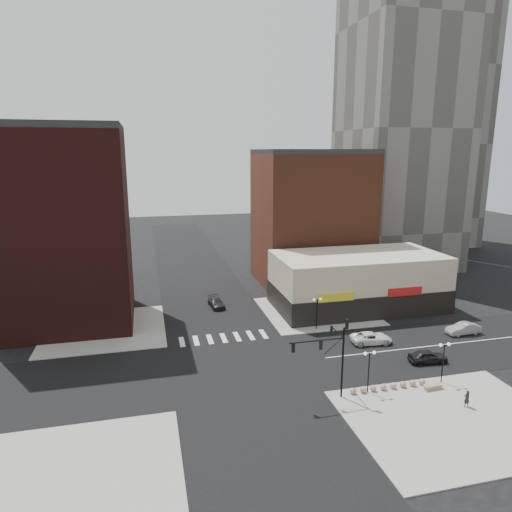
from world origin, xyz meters
name	(u,v)px	position (x,y,z in m)	size (l,w,h in m)	color
ground	(238,368)	(0.00, 0.00, 0.00)	(240.00, 240.00, 0.00)	black
road_ew	(238,368)	(0.00, 0.00, 0.01)	(200.00, 14.00, 0.02)	black
road_ns	(238,368)	(0.00, 0.00, 0.01)	(14.00, 200.00, 0.02)	black
sidewalk_nw	(105,329)	(-14.50, 14.50, 0.06)	(15.00, 15.00, 0.12)	gray
sidewalk_ne	(316,311)	(14.50, 14.50, 0.06)	(15.00, 15.00, 0.12)	gray
sidewalk_se	(454,421)	(16.00, -14.00, 0.06)	(18.00, 14.00, 0.12)	gray
sidewalk_sw	(73,485)	(-14.50, -14.50, 0.06)	(15.00, 15.00, 0.12)	gray
building_nw	(64,231)	(-19.00, 18.50, 12.50)	(16.00, 15.00, 25.00)	#331310
building_ne_midrise	(311,220)	(19.00, 29.50, 11.00)	(18.00, 15.00, 22.00)	brown
tower_near	(408,25)	(40.00, 38.00, 45.00)	(20.00, 20.00, 90.00)	#47443F
tower_far	(441,70)	(60.00, 56.00, 41.00)	(18.00, 18.00, 82.00)	#47443F
building_ne_row	(357,285)	(21.00, 15.00, 3.30)	(24.20, 12.20, 8.00)	beige
traffic_signal	(332,348)	(7.24, -7.83, 4.96)	(5.59, 3.09, 7.77)	black
street_lamp_se_a	(369,361)	(11.00, -8.00, 3.29)	(1.22, 0.32, 4.16)	black
street_lamp_se_b	(444,352)	(19.00, -8.00, 3.29)	(1.22, 0.32, 4.16)	black
street_lamp_ne	(317,306)	(12.00, 8.00, 3.29)	(1.22, 0.32, 4.16)	black
bollard_row	(388,386)	(13.17, -8.00, 0.43)	(7.96, 0.61, 0.61)	gray
white_suv	(371,338)	(16.84, 2.46, 0.68)	(2.27, 4.92, 1.37)	white
dark_sedan_east	(428,356)	(20.40, -3.66, 0.71)	(1.69, 4.20, 1.43)	black
silver_sedan	(463,329)	(29.43, 2.30, 0.72)	(1.52, 4.37, 1.44)	#9A9A9F
dark_sedan_north	(216,303)	(0.82, 19.82, 0.66)	(1.86, 4.57, 1.33)	black
pedestrian	(467,399)	(18.42, -12.42, 0.91)	(0.57, 0.38, 1.58)	black
stone_bench	(433,387)	(17.38, -9.00, 0.36)	(1.94, 0.68, 0.45)	gray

